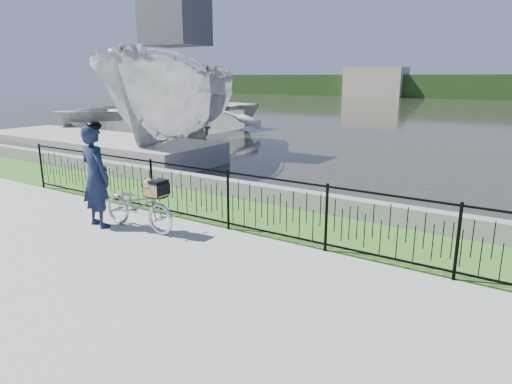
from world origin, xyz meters
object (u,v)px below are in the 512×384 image
Objects in this scene: dock at (94,146)px; bicycle_rig at (139,205)px; cyclist at (96,176)px; boat_near at (178,100)px; boat_far at (159,112)px.

dock is 8.98m from bicycle_rig.
bicycle_rig is 0.86× the size of cyclist.
dock is 4.96× the size of cyclist.
dock is 5.74× the size of bicycle_rig.
boat_near is at bearing 49.13° from dock.
boat_far reaches higher than dock.
boat_near reaches higher than dock.
bicycle_rig is 14.92m from boat_far.
bicycle_rig is at bearing -32.34° from dock.
cyclist is at bearing -57.26° from boat_near.
boat_near is 0.84× the size of boat_far.
boat_near is at bearing 128.05° from bicycle_rig.
bicycle_rig is 0.17× the size of boat_near.
boat_near reaches higher than cyclist.
boat_near is (-5.58, 7.12, 1.49)m from bicycle_rig.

